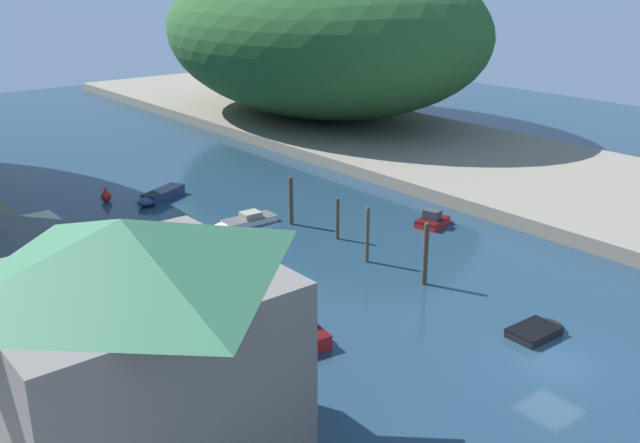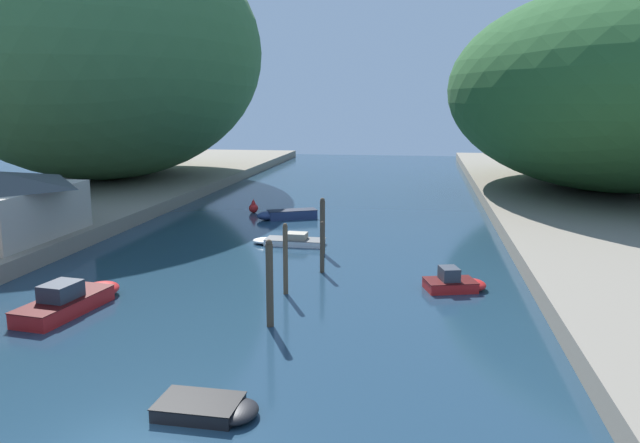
{
  "view_description": "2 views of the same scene",
  "coord_description": "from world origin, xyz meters",
  "px_view_note": "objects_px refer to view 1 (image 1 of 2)",
  "views": [
    {
      "loc": [
        -26.43,
        -15.46,
        17.11
      ],
      "look_at": [
        -1.12,
        15.79,
        2.82
      ],
      "focal_mm": 40.0,
      "sensor_mm": 36.0,
      "label": 1
    },
    {
      "loc": [
        7.86,
        -14.49,
        9.36
      ],
      "look_at": [
        2.28,
        19.67,
        2.64
      ],
      "focal_mm": 35.0,
      "sensor_mm": 36.0,
      "label": 2
    }
  ],
  "objects_px": {
    "boat_white_cruiser": "(538,330)",
    "boat_far_right_bank": "(285,320)",
    "boat_open_rowboat": "(244,221)",
    "waterfront_building": "(131,332)",
    "boat_near_quay": "(159,196)",
    "boathouse_shed": "(10,266)",
    "channel_buoy_near": "(106,196)",
    "boat_yellow_tender": "(434,220)",
    "person_on_quay": "(66,271)"
  },
  "relations": [
    {
      "from": "waterfront_building",
      "to": "channel_buoy_near",
      "type": "distance_m",
      "value": 33.12
    },
    {
      "from": "boat_open_rowboat",
      "to": "boat_white_cruiser",
      "type": "distance_m",
      "value": 22.85
    },
    {
      "from": "boat_open_rowboat",
      "to": "boat_far_right_bank",
      "type": "xyz_separation_m",
      "value": [
        -6.91,
        -14.33,
        0.2
      ]
    },
    {
      "from": "boat_far_right_bank",
      "to": "channel_buoy_near",
      "type": "bearing_deg",
      "value": 94.28
    },
    {
      "from": "waterfront_building",
      "to": "channel_buoy_near",
      "type": "relative_size",
      "value": 8.53
    },
    {
      "from": "waterfront_building",
      "to": "person_on_quay",
      "type": "xyz_separation_m",
      "value": [
        2.71,
        14.42,
        -3.38
      ]
    },
    {
      "from": "boathouse_shed",
      "to": "boat_near_quay",
      "type": "bearing_deg",
      "value": 43.26
    },
    {
      "from": "boat_yellow_tender",
      "to": "person_on_quay",
      "type": "relative_size",
      "value": 2.0
    },
    {
      "from": "boat_far_right_bank",
      "to": "person_on_quay",
      "type": "bearing_deg",
      "value": 136.31
    },
    {
      "from": "boat_open_rowboat",
      "to": "channel_buoy_near",
      "type": "distance_m",
      "value": 12.42
    },
    {
      "from": "channel_buoy_near",
      "to": "boat_open_rowboat",
      "type": "bearing_deg",
      "value": -64.27
    },
    {
      "from": "boat_white_cruiser",
      "to": "boat_far_right_bank",
      "type": "relative_size",
      "value": 0.51
    },
    {
      "from": "waterfront_building",
      "to": "boat_white_cruiser",
      "type": "bearing_deg",
      "value": -9.56
    },
    {
      "from": "boathouse_shed",
      "to": "boat_far_right_bank",
      "type": "distance_m",
      "value": 13.9
    },
    {
      "from": "boat_yellow_tender",
      "to": "boat_near_quay",
      "type": "bearing_deg",
      "value": -159.87
    },
    {
      "from": "boat_far_right_bank",
      "to": "waterfront_building",
      "type": "bearing_deg",
      "value": -145.73
    },
    {
      "from": "waterfront_building",
      "to": "boat_far_right_bank",
      "type": "relative_size",
      "value": 1.62
    },
    {
      "from": "boathouse_shed",
      "to": "boat_near_quay",
      "type": "height_order",
      "value": "boathouse_shed"
    },
    {
      "from": "boat_white_cruiser",
      "to": "boat_far_right_bank",
      "type": "distance_m",
      "value": 12.62
    },
    {
      "from": "boat_near_quay",
      "to": "boat_white_cruiser",
      "type": "distance_m",
      "value": 31.85
    },
    {
      "from": "boat_white_cruiser",
      "to": "channel_buoy_near",
      "type": "xyz_separation_m",
      "value": [
        -7.92,
        33.9,
        0.24
      ]
    },
    {
      "from": "boat_open_rowboat",
      "to": "channel_buoy_near",
      "type": "height_order",
      "value": "channel_buoy_near"
    },
    {
      "from": "waterfront_building",
      "to": "boathouse_shed",
      "type": "distance_m",
      "value": 14.25
    },
    {
      "from": "boathouse_shed",
      "to": "channel_buoy_near",
      "type": "relative_size",
      "value": 8.47
    },
    {
      "from": "boat_white_cruiser",
      "to": "boat_far_right_bank",
      "type": "height_order",
      "value": "boat_far_right_bank"
    },
    {
      "from": "waterfront_building",
      "to": "boathouse_shed",
      "type": "xyz_separation_m",
      "value": [
        -0.09,
        14.07,
        -2.23
      ]
    },
    {
      "from": "waterfront_building",
      "to": "boathouse_shed",
      "type": "height_order",
      "value": "waterfront_building"
    },
    {
      "from": "waterfront_building",
      "to": "person_on_quay",
      "type": "height_order",
      "value": "waterfront_building"
    },
    {
      "from": "boat_far_right_bank",
      "to": "channel_buoy_near",
      "type": "distance_m",
      "value": 25.56
    },
    {
      "from": "boat_white_cruiser",
      "to": "channel_buoy_near",
      "type": "distance_m",
      "value": 34.81
    },
    {
      "from": "boathouse_shed",
      "to": "person_on_quay",
      "type": "height_order",
      "value": "boathouse_shed"
    },
    {
      "from": "boat_far_right_bank",
      "to": "channel_buoy_near",
      "type": "relative_size",
      "value": 5.27
    },
    {
      "from": "boathouse_shed",
      "to": "boat_white_cruiser",
      "type": "xyz_separation_m",
      "value": [
        19.69,
        -17.37,
        -2.94
      ]
    },
    {
      "from": "boat_far_right_bank",
      "to": "boat_open_rowboat",
      "type": "bearing_deg",
      "value": 71.94
    },
    {
      "from": "boat_open_rowboat",
      "to": "boathouse_shed",
      "type": "bearing_deg",
      "value": 109.88
    },
    {
      "from": "boat_open_rowboat",
      "to": "boat_far_right_bank",
      "type": "height_order",
      "value": "boat_far_right_bank"
    },
    {
      "from": "person_on_quay",
      "to": "channel_buoy_near",
      "type": "bearing_deg",
      "value": -37.11
    },
    {
      "from": "channel_buoy_near",
      "to": "boat_far_right_bank",
      "type": "bearing_deg",
      "value": -93.4
    },
    {
      "from": "person_on_quay",
      "to": "boat_white_cruiser",
      "type": "bearing_deg",
      "value": -144.47
    },
    {
      "from": "waterfront_building",
      "to": "boat_near_quay",
      "type": "height_order",
      "value": "waterfront_building"
    },
    {
      "from": "boat_open_rowboat",
      "to": "channel_buoy_near",
      "type": "xyz_separation_m",
      "value": [
        -5.39,
        11.19,
        0.2
      ]
    },
    {
      "from": "waterfront_building",
      "to": "boat_near_quay",
      "type": "distance_m",
      "value": 32.31
    },
    {
      "from": "boat_open_rowboat",
      "to": "waterfront_building",
      "type": "bearing_deg",
      "value": 141.27
    },
    {
      "from": "boat_near_quay",
      "to": "channel_buoy_near",
      "type": "distance_m",
      "value": 4.04
    },
    {
      "from": "channel_buoy_near",
      "to": "boat_yellow_tender",
      "type": "bearing_deg",
      "value": -51.15
    },
    {
      "from": "boat_open_rowboat",
      "to": "channel_buoy_near",
      "type": "bearing_deg",
      "value": 28.33
    },
    {
      "from": "boat_open_rowboat",
      "to": "boat_far_right_bank",
      "type": "distance_m",
      "value": 15.91
    },
    {
      "from": "boathouse_shed",
      "to": "boat_white_cruiser",
      "type": "bearing_deg",
      "value": -41.43
    },
    {
      "from": "boathouse_shed",
      "to": "boat_near_quay",
      "type": "distance_m",
      "value": 20.82
    },
    {
      "from": "waterfront_building",
      "to": "boathouse_shed",
      "type": "relative_size",
      "value": 1.01
    }
  ]
}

